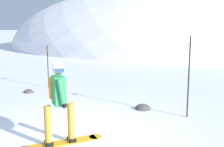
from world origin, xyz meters
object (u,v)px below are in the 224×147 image
(snowboarder_main, at_px, (59,100))
(piste_marker_far, at_px, (189,71))
(rock_dark, at_px, (143,109))
(rock_mid, at_px, (29,93))
(piste_marker_near, at_px, (48,63))

(snowboarder_main, height_order, piste_marker_far, piste_marker_far)
(rock_dark, distance_m, rock_mid, 4.48)
(piste_marker_near, relative_size, rock_mid, 4.51)
(rock_mid, bearing_deg, piste_marker_far, -10.93)
(snowboarder_main, bearing_deg, rock_mid, 131.39)
(piste_marker_near, xyz_separation_m, piste_marker_far, (5.41, -2.07, 0.26))
(piste_marker_near, bearing_deg, piste_marker_far, -20.96)
(snowboarder_main, height_order, rock_dark, snowboarder_main)
(piste_marker_near, height_order, piste_marker_far, piste_marker_far)
(snowboarder_main, distance_m, piste_marker_far, 3.56)
(snowboarder_main, xyz_separation_m, rock_mid, (-3.22, 3.66, -0.92))
(piste_marker_far, xyz_separation_m, rock_mid, (-5.67, 1.09, -1.25))
(rock_dark, bearing_deg, piste_marker_far, -13.65)
(snowboarder_main, relative_size, rock_mid, 4.49)
(snowboarder_main, xyz_separation_m, piste_marker_far, (2.45, 2.56, 0.33))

